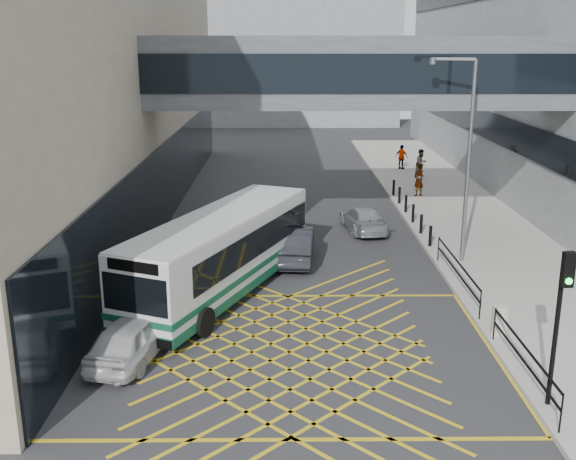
{
  "coord_description": "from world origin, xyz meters",
  "views": [
    {
      "loc": [
        -0.19,
        -18.03,
        8.85
      ],
      "look_at": [
        0.0,
        4.0,
        2.6
      ],
      "focal_mm": 42.0,
      "sensor_mm": 36.0,
      "label": 1
    }
  ],
  "objects_px": {
    "car_silver": "(363,218)",
    "traffic_light": "(561,307)",
    "street_lamp": "(465,149)",
    "pedestrian_b": "(421,163)",
    "car_white": "(132,338)",
    "bus": "(223,252)",
    "pedestrian_a": "(419,180)",
    "pedestrian_c": "(402,157)",
    "car_dark": "(294,243)",
    "litter_bin": "(501,320)"
  },
  "relations": [
    {
      "from": "bus",
      "to": "pedestrian_a",
      "type": "xyz_separation_m",
      "value": [
        9.96,
        14.96,
        -0.49
      ]
    },
    {
      "from": "car_silver",
      "to": "pedestrian_b",
      "type": "bearing_deg",
      "value": -121.34
    },
    {
      "from": "litter_bin",
      "to": "pedestrian_b",
      "type": "height_order",
      "value": "pedestrian_b"
    },
    {
      "from": "street_lamp",
      "to": "pedestrian_a",
      "type": "xyz_separation_m",
      "value": [
        0.7,
        11.75,
        -3.65
      ]
    },
    {
      "from": "car_white",
      "to": "traffic_light",
      "type": "relative_size",
      "value": 1.02
    },
    {
      "from": "car_dark",
      "to": "litter_bin",
      "type": "distance_m",
      "value": 9.83
    },
    {
      "from": "car_silver",
      "to": "litter_bin",
      "type": "distance_m",
      "value": 12.39
    },
    {
      "from": "pedestrian_c",
      "to": "pedestrian_a",
      "type": "bearing_deg",
      "value": 126.75
    },
    {
      "from": "bus",
      "to": "pedestrian_a",
      "type": "bearing_deg",
      "value": 79.48
    },
    {
      "from": "car_white",
      "to": "car_silver",
      "type": "xyz_separation_m",
      "value": [
        8.17,
        13.37,
        -0.04
      ]
    },
    {
      "from": "car_silver",
      "to": "pedestrian_c",
      "type": "height_order",
      "value": "pedestrian_c"
    },
    {
      "from": "car_dark",
      "to": "pedestrian_b",
      "type": "distance_m",
      "value": 18.95
    },
    {
      "from": "pedestrian_b",
      "to": "pedestrian_a",
      "type": "bearing_deg",
      "value": -136.47
    },
    {
      "from": "litter_bin",
      "to": "car_white",
      "type": "bearing_deg",
      "value": -173.24
    },
    {
      "from": "bus",
      "to": "pedestrian_a",
      "type": "height_order",
      "value": "bus"
    },
    {
      "from": "car_white",
      "to": "traffic_light",
      "type": "bearing_deg",
      "value": 176.5
    },
    {
      "from": "litter_bin",
      "to": "car_silver",
      "type": "bearing_deg",
      "value": 103.03
    },
    {
      "from": "pedestrian_c",
      "to": "street_lamp",
      "type": "bearing_deg",
      "value": 126.55
    },
    {
      "from": "traffic_light",
      "to": "car_white",
      "type": "bearing_deg",
      "value": 161.1
    },
    {
      "from": "car_dark",
      "to": "pedestrian_c",
      "type": "distance_m",
      "value": 21.06
    },
    {
      "from": "street_lamp",
      "to": "pedestrian_a",
      "type": "relative_size",
      "value": 4.33
    },
    {
      "from": "car_silver",
      "to": "pedestrian_c",
      "type": "distance_m",
      "value": 15.76
    },
    {
      "from": "car_white",
      "to": "car_dark",
      "type": "xyz_separation_m",
      "value": [
        4.78,
        8.93,
        0.09
      ]
    },
    {
      "from": "pedestrian_b",
      "to": "car_white",
      "type": "bearing_deg",
      "value": -151.29
    },
    {
      "from": "traffic_light",
      "to": "litter_bin",
      "type": "relative_size",
      "value": 4.39
    },
    {
      "from": "car_dark",
      "to": "traffic_light",
      "type": "xyz_separation_m",
      "value": [
        6.1,
        -11.89,
        2.03
      ]
    },
    {
      "from": "car_silver",
      "to": "car_white",
      "type": "bearing_deg",
      "value": 50.0
    },
    {
      "from": "bus",
      "to": "litter_bin",
      "type": "xyz_separation_m",
      "value": [
        8.79,
        -3.91,
        -0.96
      ]
    },
    {
      "from": "car_silver",
      "to": "traffic_light",
      "type": "height_order",
      "value": "traffic_light"
    },
    {
      "from": "pedestrian_b",
      "to": "pedestrian_c",
      "type": "distance_m",
      "value": 2.81
    },
    {
      "from": "pedestrian_c",
      "to": "bus",
      "type": "bearing_deg",
      "value": 105.76
    },
    {
      "from": "street_lamp",
      "to": "pedestrian_b",
      "type": "bearing_deg",
      "value": 101.08
    },
    {
      "from": "pedestrian_b",
      "to": "litter_bin",
      "type": "bearing_deg",
      "value": -129.52
    },
    {
      "from": "car_white",
      "to": "pedestrian_a",
      "type": "bearing_deg",
      "value": -109.35
    },
    {
      "from": "pedestrian_a",
      "to": "pedestrian_b",
      "type": "height_order",
      "value": "pedestrian_a"
    },
    {
      "from": "traffic_light",
      "to": "pedestrian_a",
      "type": "relative_size",
      "value": 2.16
    },
    {
      "from": "car_silver",
      "to": "traffic_light",
      "type": "distance_m",
      "value": 16.68
    },
    {
      "from": "car_dark",
      "to": "pedestrian_c",
      "type": "relative_size",
      "value": 2.83
    },
    {
      "from": "car_white",
      "to": "pedestrian_c",
      "type": "height_order",
      "value": "pedestrian_c"
    },
    {
      "from": "car_white",
      "to": "car_silver",
      "type": "height_order",
      "value": "car_white"
    },
    {
      "from": "car_dark",
      "to": "car_silver",
      "type": "xyz_separation_m",
      "value": [
        3.4,
        4.43,
        -0.12
      ]
    },
    {
      "from": "car_dark",
      "to": "pedestrian_b",
      "type": "xyz_separation_m",
      "value": [
        8.62,
        16.87,
        0.32
      ]
    },
    {
      "from": "bus",
      "to": "pedestrian_c",
      "type": "bearing_deg",
      "value": 89.05
    },
    {
      "from": "car_dark",
      "to": "litter_bin",
      "type": "relative_size",
      "value": 5.17
    },
    {
      "from": "car_white",
      "to": "street_lamp",
      "type": "height_order",
      "value": "street_lamp"
    },
    {
      "from": "car_dark",
      "to": "litter_bin",
      "type": "xyz_separation_m",
      "value": [
        6.19,
        -7.63,
        -0.12
      ]
    },
    {
      "from": "traffic_light",
      "to": "street_lamp",
      "type": "xyz_separation_m",
      "value": [
        0.56,
        11.37,
        1.96
      ]
    },
    {
      "from": "traffic_light",
      "to": "street_lamp",
      "type": "relative_size",
      "value": 0.5
    },
    {
      "from": "car_dark",
      "to": "pedestrian_c",
      "type": "height_order",
      "value": "pedestrian_c"
    },
    {
      "from": "street_lamp",
      "to": "pedestrian_c",
      "type": "relative_size",
      "value": 4.8
    }
  ]
}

